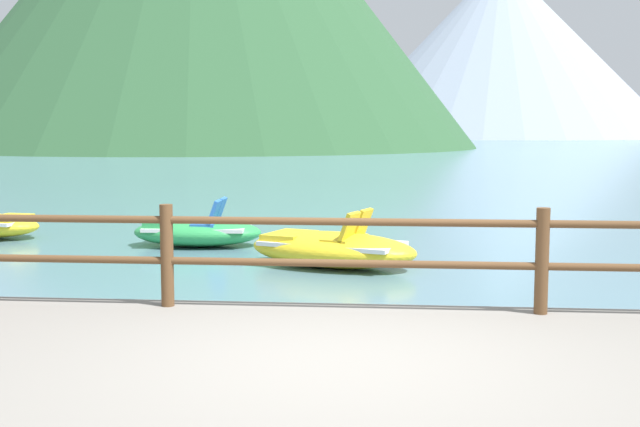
# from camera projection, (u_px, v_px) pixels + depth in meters

# --- Properties ---
(ground_plane) EXTENTS (200.00, 200.00, 0.00)m
(ground_plane) POSITION_uv_depth(u_px,v_px,m) (386.00, 163.00, 45.38)
(ground_plane) COLOR slate
(dock_railing) EXTENTS (23.92, 0.12, 0.95)m
(dock_railing) POSITION_uv_depth(u_px,v_px,m) (351.00, 248.00, 7.21)
(dock_railing) COLOR brown
(dock_railing) RESTS_ON promenade_dock
(pedal_boat_2) EXTENTS (2.85, 2.04, 0.85)m
(pedal_boat_2) POSITION_uv_depth(u_px,v_px,m) (332.00, 248.00, 11.77)
(pedal_boat_2) COLOR yellow
(pedal_boat_2) RESTS_ON ground
(pedal_boat_4) EXTENTS (2.24, 1.22, 0.82)m
(pedal_boat_4) POSITION_uv_depth(u_px,v_px,m) (197.00, 231.00, 13.81)
(pedal_boat_4) COLOR green
(pedal_boat_4) RESTS_ON ground
(distant_peak) EXTENTS (62.22, 62.22, 31.95)m
(distant_peak) POSITION_uv_depth(u_px,v_px,m) (500.00, 50.00, 145.78)
(distant_peak) COLOR #93A3B7
(distant_peak) RESTS_ON ground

